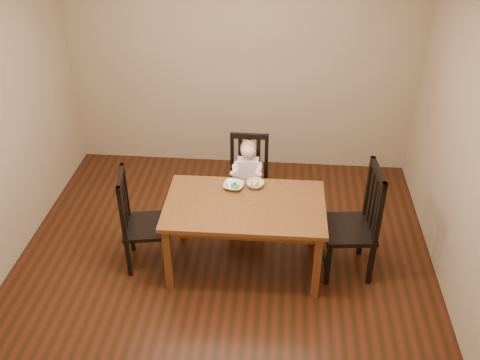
# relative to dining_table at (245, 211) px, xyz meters

# --- Properties ---
(room) EXTENTS (4.01, 4.01, 2.71)m
(room) POSITION_rel_dining_table_xyz_m (-0.20, -0.07, 0.72)
(room) COLOR #3F180D
(room) RESTS_ON ground
(dining_table) EXTENTS (1.43, 0.87, 0.71)m
(dining_table) POSITION_rel_dining_table_xyz_m (0.00, 0.00, 0.00)
(dining_table) COLOR #4D2C12
(dining_table) RESTS_ON room
(chair_child) EXTENTS (0.41, 0.39, 0.95)m
(chair_child) POSITION_rel_dining_table_xyz_m (-0.02, 0.77, -0.18)
(chair_child) COLOR black
(chair_child) RESTS_ON room
(chair_left) EXTENTS (0.48, 0.49, 0.99)m
(chair_left) POSITION_rel_dining_table_xyz_m (-0.96, -0.03, -0.16)
(chair_left) COLOR black
(chair_left) RESTS_ON room
(chair_right) EXTENTS (0.50, 0.52, 1.10)m
(chair_right) POSITION_rel_dining_table_xyz_m (0.99, 0.04, -0.10)
(chair_right) COLOR black
(chair_right) RESTS_ON room
(toddler) EXTENTS (0.28, 0.35, 0.48)m
(toddler) POSITION_rel_dining_table_xyz_m (-0.03, 0.72, -0.05)
(toddler) COLOR white
(toddler) RESTS_ON chair_child
(bowl_peas) EXTENTS (0.22, 0.22, 0.05)m
(bowl_peas) POSITION_rel_dining_table_xyz_m (-0.12, 0.24, 0.11)
(bowl_peas) COLOR silver
(bowl_peas) RESTS_ON dining_table
(bowl_veg) EXTENTS (0.22, 0.22, 0.05)m
(bowl_veg) POSITION_rel_dining_table_xyz_m (0.07, 0.29, 0.11)
(bowl_veg) COLOR silver
(bowl_veg) RESTS_ON dining_table
(fork) EXTENTS (0.04, 0.11, 0.04)m
(fork) POSITION_rel_dining_table_xyz_m (-0.16, 0.22, 0.13)
(fork) COLOR silver
(fork) RESTS_ON bowl_peas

